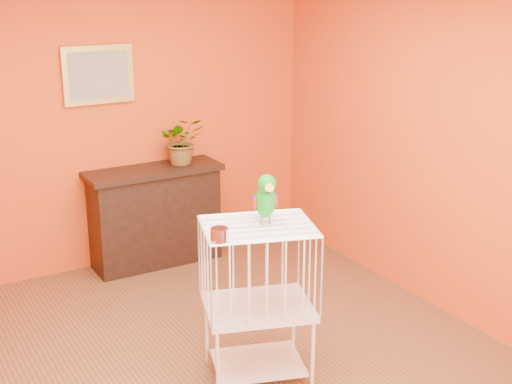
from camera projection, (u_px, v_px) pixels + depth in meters
ground at (221, 377)px, 4.78m from camera, size 4.50×4.50×0.00m
room_shell at (217, 148)px, 4.30m from camera, size 4.50×4.50×4.50m
console_cabinet at (155, 216)px, 6.50m from camera, size 1.23×0.44×0.91m
potted_plant at (182, 146)px, 6.46m from camera, size 0.50×0.53×0.34m
framed_picture at (98, 75)px, 6.08m from camera, size 0.62×0.04×0.50m
birdcage at (258, 299)px, 4.66m from camera, size 0.82×0.72×1.07m
feed_cup at (220, 234)px, 4.23m from camera, size 0.11×0.11×0.08m
parrot at (266, 198)px, 4.49m from camera, size 0.19×0.30×0.34m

